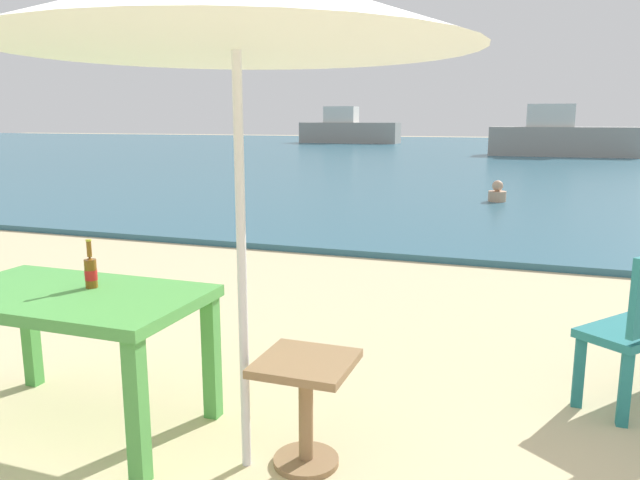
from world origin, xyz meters
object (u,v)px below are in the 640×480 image
object	(u,v)px
side_table_wood	(306,396)
patio_umbrella	(235,6)
boat_sailboat	(348,130)
picnic_table_green	(71,312)
swimmer_person	(497,193)
beer_bottle_amber	(91,271)
boat_cargo_ship	(561,137)

from	to	relation	value
side_table_wood	patio_umbrella	bearing A→B (deg)	-159.15
boat_sailboat	picnic_table_green	bearing A→B (deg)	-75.29
patio_umbrella	side_table_wood	world-z (taller)	patio_umbrella
swimmer_person	boat_sailboat	xyz separation A→B (m)	(-11.54, 28.08, 0.72)
picnic_table_green	side_table_wood	bearing A→B (deg)	2.55
patio_umbrella	side_table_wood	distance (m)	1.79
picnic_table_green	beer_bottle_amber	world-z (taller)	beer_bottle_amber
beer_bottle_amber	boat_cargo_ship	size ratio (longest dim) A/B	0.04
beer_bottle_amber	side_table_wood	distance (m)	1.35
side_table_wood	swimmer_person	distance (m)	9.80
picnic_table_green	side_table_wood	size ratio (longest dim) A/B	2.59
swimmer_person	beer_bottle_amber	bearing A→B (deg)	-98.90
beer_bottle_amber	swimmer_person	world-z (taller)	beer_bottle_amber
patio_umbrella	boat_sailboat	bearing A→B (deg)	106.15
picnic_table_green	patio_umbrella	xyz separation A→B (m)	(1.04, -0.04, 1.47)
side_table_wood	boat_sailboat	bearing A→B (deg)	106.57
side_table_wood	swimmer_person	xyz separation A→B (m)	(0.27, 9.80, -0.11)
boat_sailboat	boat_cargo_ship	bearing A→B (deg)	-41.18
picnic_table_green	boat_sailboat	bearing A→B (deg)	104.71
side_table_wood	boat_sailboat	xyz separation A→B (m)	(-11.27, 37.88, 0.60)
picnic_table_green	patio_umbrella	world-z (taller)	patio_umbrella
picnic_table_green	boat_sailboat	world-z (taller)	boat_sailboat
picnic_table_green	beer_bottle_amber	bearing A→B (deg)	63.53
picnic_table_green	boat_sailboat	distance (m)	39.22
beer_bottle_amber	patio_umbrella	size ratio (longest dim) A/B	0.12
beer_bottle_amber	picnic_table_green	bearing A→B (deg)	-116.47
picnic_table_green	boat_cargo_ship	world-z (taller)	boat_cargo_ship
patio_umbrella	boat_sailboat	size ratio (longest dim) A/B	0.34
side_table_wood	swimmer_person	size ratio (longest dim) A/B	1.32
beer_bottle_amber	swimmer_person	xyz separation A→B (m)	(1.53, 9.75, -0.61)
beer_bottle_amber	boat_cargo_ship	bearing A→B (deg)	83.27
boat_cargo_ship	boat_sailboat	xyz separation A→B (m)	(-13.13, 11.48, 0.07)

